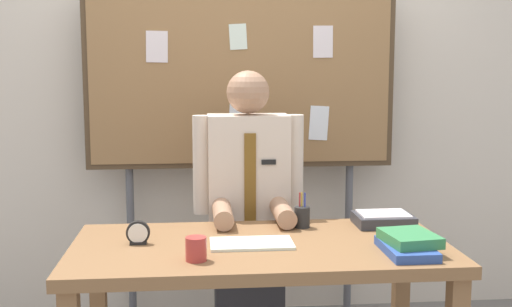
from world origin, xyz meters
TOP-DOWN VIEW (x-y plane):
  - back_wall at (0.00, 1.25)m, footprint 6.40×0.08m
  - desk at (0.00, 0.00)m, footprint 1.55×0.77m
  - person at (0.00, 0.58)m, footprint 0.55×0.56m
  - bulletin_board at (0.00, 1.04)m, footprint 1.74×0.09m
  - book_stack at (0.56, -0.19)m, footprint 0.21×0.29m
  - open_notebook at (-0.04, -0.02)m, footprint 0.34×0.19m
  - desk_clock at (-0.50, 0.04)m, footprint 0.10×0.04m
  - coffee_mug at (-0.26, -0.21)m, footprint 0.08×0.08m
  - pen_holder at (0.22, 0.24)m, footprint 0.07×0.07m
  - paper_tray at (0.59, 0.25)m, footprint 0.26×0.20m

SIDE VIEW (x-z plane):
  - desk at x=0.00m, z-range 0.28..1.04m
  - person at x=0.00m, z-range -0.05..1.41m
  - open_notebook at x=-0.04m, z-range 0.76..0.77m
  - paper_tray at x=0.59m, z-range 0.75..0.81m
  - book_stack at x=0.56m, z-range 0.75..0.83m
  - desk_clock at x=-0.50m, z-range 0.75..0.85m
  - coffee_mug at x=-0.26m, z-range 0.76..0.85m
  - pen_holder at x=0.22m, z-range 0.73..0.89m
  - back_wall at x=0.00m, z-range 0.00..2.70m
  - bulletin_board at x=0.00m, z-range 0.43..2.33m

